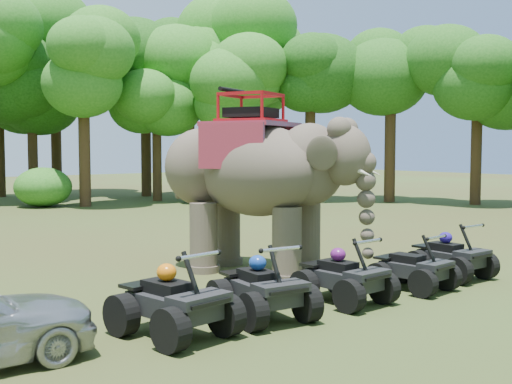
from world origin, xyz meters
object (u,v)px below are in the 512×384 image
atv_2 (344,269)px  atv_4 (451,250)px  elephant (255,181)px  atv_1 (262,280)px  atv_3 (413,261)px  atv_0 (173,292)px

atv_2 → atv_4: (3.56, 0.15, -0.01)m
elephant → atv_2: bearing=-123.8°
atv_1 → atv_2: (1.91, -0.07, -0.03)m
atv_2 → atv_3: 1.91m
elephant → atv_4: elephant is taller
atv_4 → atv_2: bearing=-177.7°
elephant → atv_3: size_ratio=3.21×
atv_1 → elephant: bearing=61.0°
atv_4 → atv_0: bearing=-179.8°
atv_3 → atv_4: (1.66, 0.26, 0.04)m
atv_1 → atv_2: 1.91m
elephant → atv_3: 4.08m
atv_0 → atv_4: 7.19m
atv_0 → atv_2: size_ratio=1.09×
atv_1 → atv_3: (3.81, -0.18, -0.07)m
elephant → atv_1: elephant is taller
elephant → atv_4: 4.70m
atv_1 → atv_3: 3.82m
elephant → atv_1: 4.40m
atv_1 → atv_3: bearing=4.5°
atv_0 → atv_1: bearing=-10.2°
atv_2 → atv_3: (1.91, -0.11, -0.04)m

